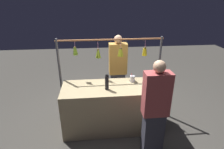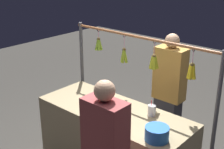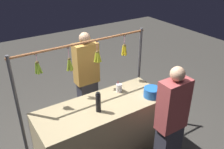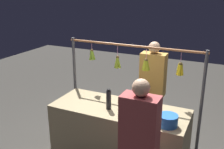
{
  "view_description": "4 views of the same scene",
  "coord_description": "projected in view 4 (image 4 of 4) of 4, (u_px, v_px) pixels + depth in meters",
  "views": [
    {
      "loc": [
        0.32,
        3.01,
        2.4
      ],
      "look_at": [
        0.01,
        0.0,
        1.11
      ],
      "focal_mm": 30.0,
      "sensor_mm": 36.0,
      "label": 1
    },
    {
      "loc": [
        -2.1,
        2.43,
        2.52
      ],
      "look_at": [
        0.03,
        0.0,
        1.29
      ],
      "focal_mm": 50.86,
      "sensor_mm": 36.0,
      "label": 2
    },
    {
      "loc": [
        1.39,
        2.39,
        2.77
      ],
      "look_at": [
        -0.16,
        0.0,
        1.29
      ],
      "focal_mm": 39.17,
      "sensor_mm": 36.0,
      "label": 3
    },
    {
      "loc": [
        -1.3,
        2.98,
        2.43
      ],
      "look_at": [
        0.11,
        0.0,
        1.33
      ],
      "focal_mm": 42.64,
      "sensor_mm": 36.0,
      "label": 4
    }
  ],
  "objects": [
    {
      "name": "vendor_person",
      "position": [
        152.0,
        93.0,
        4.23
      ],
      "size": [
        0.39,
        0.21,
        1.63
      ],
      "color": "#2D2D38",
      "rests_on": "ground"
    },
    {
      "name": "drink_cup",
      "position": [
        151.0,
        104.0,
        3.55
      ],
      "size": [
        0.09,
        0.09,
        0.18
      ],
      "color": "silver",
      "rests_on": "market_counter"
    },
    {
      "name": "water_bottle",
      "position": [
        109.0,
        100.0,
        3.5
      ],
      "size": [
        0.07,
        0.07,
        0.28
      ],
      "color": "black",
      "rests_on": "market_counter"
    },
    {
      "name": "market_counter",
      "position": [
        119.0,
        136.0,
        3.72
      ],
      "size": [
        1.85,
        0.72,
        0.87
      ],
      "primitive_type": "cube",
      "color": "tan",
      "rests_on": "ground"
    },
    {
      "name": "display_rack",
      "position": [
        133.0,
        78.0,
        3.87
      ],
      "size": [
        2.05,
        0.12,
        1.67
      ],
      "color": "#4C4C51",
      "rests_on": "ground"
    },
    {
      "name": "blue_bucket",
      "position": [
        168.0,
        120.0,
        3.1
      ],
      "size": [
        0.23,
        0.23,
        0.14
      ],
      "primitive_type": "cylinder",
      "color": "blue",
      "rests_on": "market_counter"
    }
  ]
}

